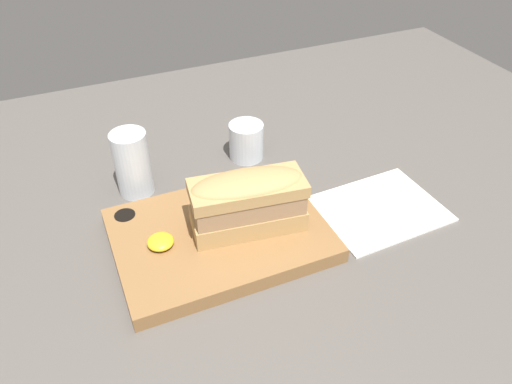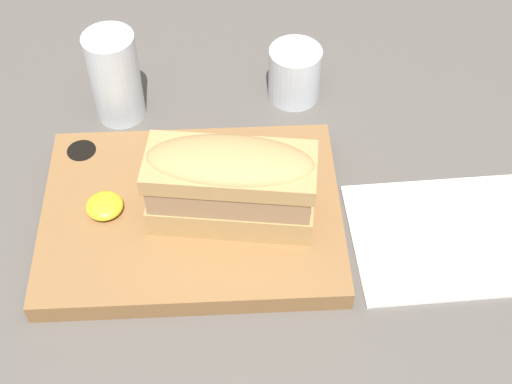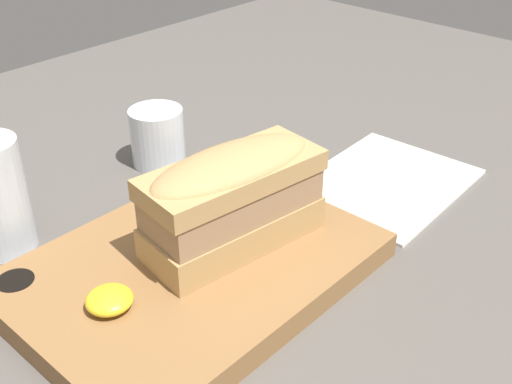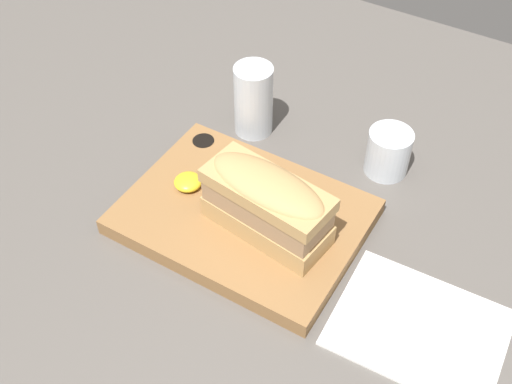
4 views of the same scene
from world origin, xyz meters
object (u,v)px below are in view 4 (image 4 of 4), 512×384
Objects in this scene: serving_board at (245,214)px; wine_glass at (388,153)px; water_glass at (253,104)px; sandwich at (267,202)px; napkin at (419,328)px.

wine_glass reaches higher than serving_board.
water_glass is 21.93cm from wine_glass.
serving_board is 1.80× the size of sandwich.
sandwich is at bearing -20.17° from serving_board.
wine_glass is at bearing 121.54° from napkin.
serving_board is at bearing 171.52° from napkin.
sandwich is at bearing -54.63° from water_glass.
wine_glass is at bearing 68.30° from sandwich.
serving_board is 19.76cm from water_glass.
water_glass is at bearing 149.55° from napkin.
serving_board reaches higher than napkin.
water_glass is (-13.36, 18.83, -2.65)cm from sandwich.
water_glass reaches higher than napkin.
sandwich is 24.13cm from napkin.
wine_glass is (8.38, 21.06, -4.35)cm from sandwich.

